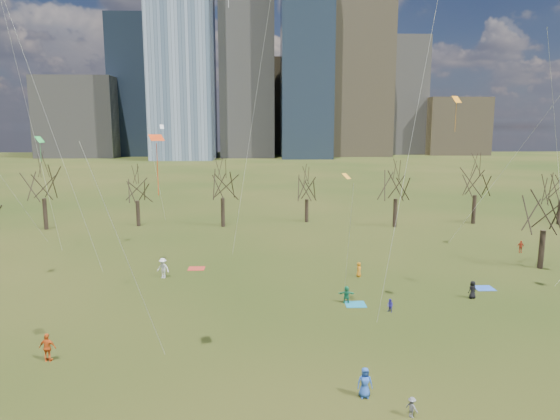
{
  "coord_description": "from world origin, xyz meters",
  "views": [
    {
      "loc": [
        -1.44,
        -28.79,
        13.82
      ],
      "look_at": [
        0.0,
        12.0,
        7.0
      ],
      "focal_mm": 32.0,
      "sensor_mm": 36.0,
      "label": 1
    }
  ],
  "objects_px": {
    "person_4": "(48,348)",
    "blanket_teal": "(355,304)",
    "person_0": "(365,383)",
    "blanket_navy": "(484,288)",
    "blanket_crimson": "(196,269)"
  },
  "relations": [
    {
      "from": "person_4",
      "to": "blanket_teal",
      "type": "bearing_deg",
      "value": -148.89
    },
    {
      "from": "blanket_teal",
      "to": "person_0",
      "type": "distance_m",
      "value": 13.75
    },
    {
      "from": "blanket_teal",
      "to": "person_4",
      "type": "bearing_deg",
      "value": -155.99
    },
    {
      "from": "blanket_navy",
      "to": "person_0",
      "type": "relative_size",
      "value": 0.99
    },
    {
      "from": "person_0",
      "to": "person_4",
      "type": "bearing_deg",
      "value": 165.61
    },
    {
      "from": "blanket_navy",
      "to": "person_4",
      "type": "height_order",
      "value": "person_4"
    },
    {
      "from": "blanket_teal",
      "to": "person_0",
      "type": "height_order",
      "value": "person_0"
    },
    {
      "from": "person_0",
      "to": "person_4",
      "type": "height_order",
      "value": "person_4"
    },
    {
      "from": "blanket_navy",
      "to": "person_0",
      "type": "distance_m",
      "value": 22.12
    },
    {
      "from": "blanket_navy",
      "to": "person_4",
      "type": "xyz_separation_m",
      "value": [
        -31.98,
        -12.52,
        0.85
      ]
    },
    {
      "from": "blanket_teal",
      "to": "person_0",
      "type": "xyz_separation_m",
      "value": [
        -2.04,
        -13.58,
        0.79
      ]
    },
    {
      "from": "blanket_teal",
      "to": "blanket_crimson",
      "type": "distance_m",
      "value": 17.39
    },
    {
      "from": "person_0",
      "to": "person_4",
      "type": "xyz_separation_m",
      "value": [
        -18.05,
        4.63,
        0.06
      ]
    },
    {
      "from": "blanket_teal",
      "to": "blanket_crimson",
      "type": "relative_size",
      "value": 1.0
    },
    {
      "from": "blanket_teal",
      "to": "blanket_navy",
      "type": "xyz_separation_m",
      "value": [
        11.9,
        3.58,
        0.0
      ]
    }
  ]
}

